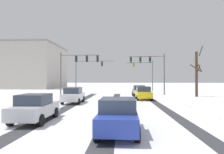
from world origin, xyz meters
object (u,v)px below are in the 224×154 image
car_grey_lead (139,91)px  car_yellow_cab_second (143,93)px  traffic_signal_far_left (87,69)px  car_white_third (73,95)px  car_silver_fourth (35,108)px  bare_tree_sidewalk_mid (197,73)px  car_blue_fifth (118,116)px  traffic_signal_far_right (145,71)px  traffic_signal_near_right (150,65)px  office_building_far_left_block (15,67)px  traffic_signal_near_left (76,64)px

car_grey_lead → car_yellow_cab_second: 4.93m
traffic_signal_far_left → car_grey_lead: bearing=-45.8°
car_white_third → car_silver_fourth: (-0.03, -9.31, 0.00)m
car_white_third → car_yellow_cab_second: bearing=27.4°
bare_tree_sidewalk_mid → car_blue_fifth: bearing=-118.2°
traffic_signal_far_left → traffic_signal_far_right: size_ratio=1.16×
traffic_signal_near_right → bare_tree_sidewalk_mid: size_ratio=0.89×
traffic_signal_far_right → car_blue_fifth: traffic_signal_far_right is taller
traffic_signal_near_right → bare_tree_sidewalk_mid: bearing=-18.1°
traffic_signal_far_left → office_building_far_left_block: 31.31m
car_grey_lead → bare_tree_sidewalk_mid: bearing=-0.9°
car_silver_fourth → bare_tree_sidewalk_mid: (15.94, 18.09, 2.63)m
traffic_signal_near_left → car_silver_fourth: size_ratio=1.57×
car_yellow_cab_second → traffic_signal_far_left: bearing=123.1°
traffic_signal_far_left → office_building_far_left_block: size_ratio=0.29×
traffic_signal_near_right → traffic_signal_far_right: (0.60, 11.85, -0.36)m
car_white_third → office_building_far_left_block: bearing=125.2°
traffic_signal_near_left → traffic_signal_near_right: 11.38m
car_white_third → traffic_signal_near_right: bearing=48.9°
traffic_signal_far_right → car_grey_lead: size_ratio=1.56×
traffic_signal_near_right → car_blue_fifth: traffic_signal_near_right is taller
car_yellow_cab_second → car_blue_fifth: (-2.77, -15.72, 0.00)m
car_blue_fifth → car_silver_fourth: bearing=153.8°
car_grey_lead → traffic_signal_near_right: bearing=46.1°
car_grey_lead → car_silver_fourth: (-7.63, -18.22, 0.00)m
traffic_signal_far_right → car_yellow_cab_second: 19.24m
office_building_far_left_block → car_white_third: bearing=-54.8°
car_grey_lead → office_building_far_left_block: size_ratio=0.16×
car_yellow_cab_second → car_white_third: bearing=-152.6°
car_yellow_cab_second → traffic_signal_far_right: bearing=82.7°
car_blue_fifth → traffic_signal_near_left: bearing=107.8°
bare_tree_sidewalk_mid → traffic_signal_near_left: bearing=180.0°
car_silver_fourth → car_blue_fifth: (4.94, -2.43, 0.00)m
car_blue_fifth → office_building_far_left_block: (-31.55, 49.44, 5.48)m
traffic_signal_far_right → office_building_far_left_block: bearing=157.8°
bare_tree_sidewalk_mid → office_building_far_left_block: office_building_far_left_block is taller
office_building_far_left_block → bare_tree_sidewalk_mid: bearing=-34.2°
traffic_signal_near_left → car_silver_fourth: bearing=-84.8°
traffic_signal_near_left → office_building_far_left_block: size_ratio=0.25×
traffic_signal_near_left → traffic_signal_near_right: (11.18, 2.09, -0.01)m
car_silver_fourth → office_building_far_left_block: 54.29m
traffic_signal_far_left → car_yellow_cab_second: (9.54, -14.65, -3.70)m
traffic_signal_near_left → traffic_signal_near_right: bearing=10.6°
car_silver_fourth → office_building_far_left_block: bearing=119.5°
bare_tree_sidewalk_mid → car_grey_lead: bearing=179.1°
traffic_signal_far_left → car_blue_fifth: traffic_signal_far_left is taller
traffic_signal_near_right → car_silver_fourth: 22.67m
car_silver_fourth → office_building_far_left_block: (-26.60, 47.00, 5.48)m
car_grey_lead → car_blue_fifth: same height
car_white_third → car_blue_fifth: (4.92, -11.74, 0.00)m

